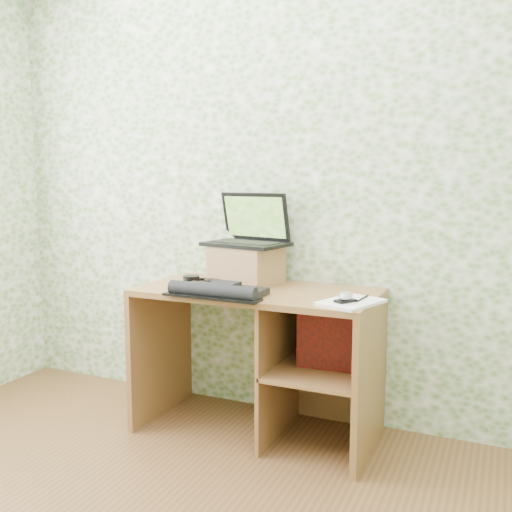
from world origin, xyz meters
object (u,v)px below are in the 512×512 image
at_px(laptop, 250,233).
at_px(keyboard, 218,291).
at_px(notepad, 351,302).
at_px(riser, 246,264).
at_px(desk, 274,341).

xyz_separation_m(laptop, keyboard, (0.02, -0.41, -0.24)).
relative_size(laptop, notepad, 1.59).
bearing_deg(riser, notepad, -23.80).
xyz_separation_m(desk, keyboard, (-0.19, -0.25, 0.29)).
distance_m(riser, keyboard, 0.37).
bearing_deg(laptop, notepad, -16.34).
height_order(laptop, notepad, laptop).
bearing_deg(notepad, riser, 175.67).
relative_size(desk, notepad, 4.11).
bearing_deg(riser, keyboard, -86.66).
xyz_separation_m(riser, notepad, (0.65, -0.29, -0.09)).
relative_size(riser, laptop, 0.71).
bearing_deg(riser, laptop, 90.00).
distance_m(desk, riser, 0.44).
height_order(desk, keyboard, keyboard).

